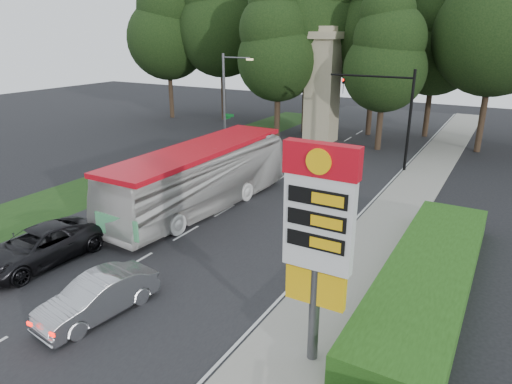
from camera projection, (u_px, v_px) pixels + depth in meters
The scene contains 21 objects.
ground at pixel (59, 307), 16.74m from camera, with size 120.00×120.00×0.00m, color black.
road_surface at pixel (234, 205), 26.56m from camera, with size 14.00×80.00×0.02m, color black.
sidewalk_right at pixel (379, 235), 22.56m from camera, with size 3.00×80.00×0.12m, color gray.
grass_verge_left at pixel (173, 160), 35.93m from camera, with size 5.00×50.00×0.02m, color #193814.
hedge at pixel (428, 276), 17.70m from camera, with size 3.00×14.00×1.20m, color #204813.
gas_station_pylon at pixel (318, 228), 12.58m from camera, with size 2.10×0.45×6.85m.
traffic_signal_mast at pixel (392, 105), 32.17m from camera, with size 6.10×0.35×7.20m.
streetlight_signs at pixel (227, 100), 36.56m from camera, with size 2.75×0.98×8.00m.
monument at pixel (323, 85), 40.54m from camera, with size 3.00×3.00×10.05m.
tree_far_west at pixel (167, 21), 50.53m from camera, with size 8.96×8.96×17.60m.
tree_west_mid at pixel (221, 11), 49.02m from camera, with size 9.80×9.80×19.25m.
tree_west_near at pixel (279, 27), 48.39m from camera, with size 8.40×8.40×16.50m.
tree_center_left at pixel (308, 4), 42.11m from camera, with size 10.08×10.08×19.80m.
tree_center_right at pixel (378, 15), 41.26m from camera, with size 9.24×9.24×18.15m.
tree_east_near at pixel (438, 31), 41.00m from camera, with size 8.12×8.12×15.95m.
tree_east_mid at pixel (500, 7), 34.83m from camera, with size 9.52×9.52×18.70m.
tree_monument_left at pixel (278, 43), 40.41m from camera, with size 7.28×7.28×14.30m.
tree_monument_right at pixel (386, 52), 36.59m from camera, with size 6.72×6.72×13.20m.
transit_bus at pixel (200, 179), 25.51m from camera, with size 3.03×12.97×3.61m, color silver.
sedan_silver at pixel (98, 297), 16.09m from camera, with size 1.55×4.44×1.46m, color #989AA0.
suv_charcoal at pixel (38, 246), 19.76m from camera, with size 2.58×5.60×1.56m, color black.
Camera 1 is at (13.44, -8.87, 9.56)m, focal length 32.00 mm.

